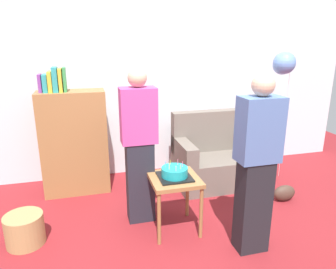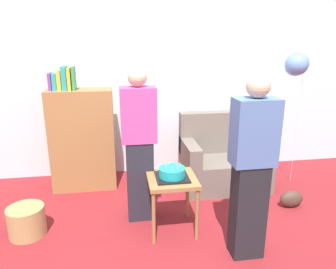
{
  "view_description": "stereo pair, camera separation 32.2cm",
  "coord_description": "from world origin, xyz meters",
  "px_view_note": "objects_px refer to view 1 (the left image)",
  "views": [
    {
      "loc": [
        -0.99,
        -2.32,
        1.88
      ],
      "look_at": [
        -0.19,
        0.66,
        0.95
      ],
      "focal_mm": 33.55,
      "sensor_mm": 36.0,
      "label": 1
    },
    {
      "loc": [
        -0.68,
        -2.39,
        1.88
      ],
      "look_at": [
        -0.19,
        0.66,
        0.95
      ],
      "focal_mm": 33.55,
      "sensor_mm": 36.0,
      "label": 2
    }
  ],
  "objects_px": {
    "side_table": "(175,185)",
    "person_holding_cake": "(256,166)",
    "couch": "(216,159)",
    "person_blowing_candles": "(139,147)",
    "handbag": "(284,193)",
    "wicker_basket": "(25,229)",
    "balloon_bunch": "(284,64)",
    "bookshelf": "(74,141)",
    "birthday_cake": "(175,173)"
  },
  "relations": [
    {
      "from": "wicker_basket",
      "to": "balloon_bunch",
      "type": "bearing_deg",
      "value": 12.85
    },
    {
      "from": "person_holding_cake",
      "to": "side_table",
      "type": "bearing_deg",
      "value": -37.25
    },
    {
      "from": "couch",
      "to": "person_holding_cake",
      "type": "bearing_deg",
      "value": -100.18
    },
    {
      "from": "birthday_cake",
      "to": "handbag",
      "type": "relative_size",
      "value": 1.14
    },
    {
      "from": "person_holding_cake",
      "to": "handbag",
      "type": "distance_m",
      "value": 1.33
    },
    {
      "from": "bookshelf",
      "to": "person_holding_cake",
      "type": "height_order",
      "value": "person_holding_cake"
    },
    {
      "from": "person_blowing_candles",
      "to": "person_holding_cake",
      "type": "xyz_separation_m",
      "value": [
        0.9,
        -0.77,
        0.0
      ]
    },
    {
      "from": "handbag",
      "to": "person_blowing_candles",
      "type": "bearing_deg",
      "value": 177.97
    },
    {
      "from": "person_blowing_candles",
      "to": "wicker_basket",
      "type": "relative_size",
      "value": 4.53
    },
    {
      "from": "birthday_cake",
      "to": "balloon_bunch",
      "type": "bearing_deg",
      "value": 26.64
    },
    {
      "from": "person_blowing_candles",
      "to": "wicker_basket",
      "type": "xyz_separation_m",
      "value": [
        -1.15,
        -0.15,
        -0.68
      ]
    },
    {
      "from": "bookshelf",
      "to": "person_blowing_candles",
      "type": "height_order",
      "value": "person_blowing_candles"
    },
    {
      "from": "bookshelf",
      "to": "person_blowing_candles",
      "type": "distance_m",
      "value": 1.12
    },
    {
      "from": "person_blowing_candles",
      "to": "couch",
      "type": "bearing_deg",
      "value": 30.79
    },
    {
      "from": "handbag",
      "to": "side_table",
      "type": "bearing_deg",
      "value": -171.26
    },
    {
      "from": "bookshelf",
      "to": "person_blowing_candles",
      "type": "relative_size",
      "value": 0.97
    },
    {
      "from": "person_holding_cake",
      "to": "wicker_basket",
      "type": "relative_size",
      "value": 4.53
    },
    {
      "from": "couch",
      "to": "bookshelf",
      "type": "distance_m",
      "value": 1.87
    },
    {
      "from": "side_table",
      "to": "handbag",
      "type": "relative_size",
      "value": 2.07
    },
    {
      "from": "couch",
      "to": "person_blowing_candles",
      "type": "relative_size",
      "value": 0.67
    },
    {
      "from": "handbag",
      "to": "person_holding_cake",
      "type": "bearing_deg",
      "value": -140.44
    },
    {
      "from": "bookshelf",
      "to": "balloon_bunch",
      "type": "xyz_separation_m",
      "value": [
        2.67,
        -0.31,
        0.91
      ]
    },
    {
      "from": "side_table",
      "to": "handbag",
      "type": "height_order",
      "value": "side_table"
    },
    {
      "from": "birthday_cake",
      "to": "person_blowing_candles",
      "type": "bearing_deg",
      "value": 136.02
    },
    {
      "from": "bookshelf",
      "to": "handbag",
      "type": "bearing_deg",
      "value": -21.17
    },
    {
      "from": "handbag",
      "to": "birthday_cake",
      "type": "bearing_deg",
      "value": -171.26
    },
    {
      "from": "person_holding_cake",
      "to": "wicker_basket",
      "type": "height_order",
      "value": "person_holding_cake"
    },
    {
      "from": "handbag",
      "to": "balloon_bunch",
      "type": "distance_m",
      "value": 1.64
    },
    {
      "from": "person_holding_cake",
      "to": "balloon_bunch",
      "type": "height_order",
      "value": "balloon_bunch"
    },
    {
      "from": "bookshelf",
      "to": "person_blowing_candles",
      "type": "xyz_separation_m",
      "value": [
        0.67,
        -0.88,
        0.15
      ]
    },
    {
      "from": "wicker_basket",
      "to": "couch",
      "type": "bearing_deg",
      "value": 19.28
    },
    {
      "from": "side_table",
      "to": "person_holding_cake",
      "type": "height_order",
      "value": "person_holding_cake"
    },
    {
      "from": "couch",
      "to": "person_holding_cake",
      "type": "distance_m",
      "value": 1.53
    },
    {
      "from": "person_holding_cake",
      "to": "balloon_bunch",
      "type": "distance_m",
      "value": 1.89
    },
    {
      "from": "birthday_cake",
      "to": "balloon_bunch",
      "type": "height_order",
      "value": "balloon_bunch"
    },
    {
      "from": "person_blowing_candles",
      "to": "person_holding_cake",
      "type": "relative_size",
      "value": 1.0
    },
    {
      "from": "couch",
      "to": "handbag",
      "type": "distance_m",
      "value": 0.97
    },
    {
      "from": "side_table",
      "to": "birthday_cake",
      "type": "distance_m",
      "value": 0.14
    },
    {
      "from": "person_blowing_candles",
      "to": "handbag",
      "type": "height_order",
      "value": "person_blowing_candles"
    },
    {
      "from": "side_table",
      "to": "wicker_basket",
      "type": "height_order",
      "value": "side_table"
    },
    {
      "from": "couch",
      "to": "balloon_bunch",
      "type": "height_order",
      "value": "balloon_bunch"
    },
    {
      "from": "side_table",
      "to": "birthday_cake",
      "type": "height_order",
      "value": "birthday_cake"
    },
    {
      "from": "side_table",
      "to": "person_holding_cake",
      "type": "distance_m",
      "value": 0.84
    },
    {
      "from": "wicker_basket",
      "to": "side_table",
      "type": "bearing_deg",
      "value": -5.31
    },
    {
      "from": "wicker_basket",
      "to": "bookshelf",
      "type": "bearing_deg",
      "value": 65.1
    },
    {
      "from": "bookshelf",
      "to": "handbag",
      "type": "relative_size",
      "value": 5.66
    },
    {
      "from": "person_blowing_candles",
      "to": "balloon_bunch",
      "type": "bearing_deg",
      "value": 17.04
    },
    {
      "from": "person_holding_cake",
      "to": "birthday_cake",
      "type": "bearing_deg",
      "value": -37.25
    },
    {
      "from": "side_table",
      "to": "person_blowing_candles",
      "type": "xyz_separation_m",
      "value": [
        -0.3,
        0.29,
        0.34
      ]
    },
    {
      "from": "handbag",
      "to": "balloon_bunch",
      "type": "bearing_deg",
      "value": 68.89
    }
  ]
}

